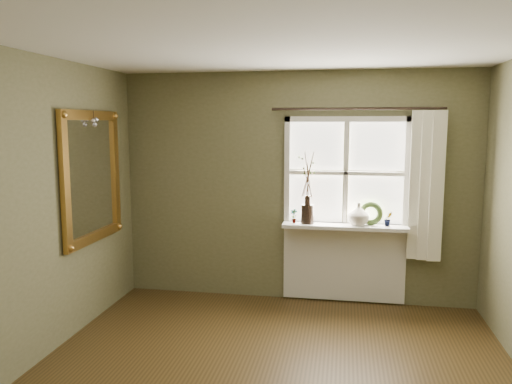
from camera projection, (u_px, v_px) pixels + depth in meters
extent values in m
plane|color=silver|center=(265.00, 35.00, 3.28)|extent=(4.50, 4.50, 0.00)
cube|color=#646242|center=(297.00, 187.00, 5.70)|extent=(4.00, 0.10, 2.60)
cube|color=#646242|center=(0.00, 219.00, 3.81)|extent=(0.10, 4.50, 2.60)
cube|color=silver|center=(344.00, 225.00, 5.58)|extent=(1.36, 0.06, 0.06)
cube|color=silver|center=(347.00, 119.00, 5.42)|extent=(1.36, 0.06, 0.06)
cube|color=silver|center=(287.00, 172.00, 5.61)|extent=(0.06, 0.06, 1.24)
cube|color=silver|center=(407.00, 174.00, 5.39)|extent=(0.06, 0.06, 1.24)
cube|color=silver|center=(346.00, 173.00, 5.50)|extent=(1.24, 0.05, 0.04)
cube|color=silver|center=(346.00, 173.00, 5.50)|extent=(0.04, 0.05, 1.12)
cube|color=white|center=(317.00, 146.00, 5.54)|extent=(0.59, 0.01, 0.53)
cube|color=white|center=(377.00, 146.00, 5.43)|extent=(0.59, 0.01, 0.53)
cube|color=white|center=(316.00, 198.00, 5.62)|extent=(0.59, 0.01, 0.53)
cube|color=white|center=(375.00, 200.00, 5.51)|extent=(0.59, 0.01, 0.53)
cube|color=silver|center=(344.00, 226.00, 5.48)|extent=(1.36, 0.26, 0.04)
cube|color=silver|center=(344.00, 263.00, 5.65)|extent=(1.36, 0.04, 0.88)
cylinder|color=black|center=(307.00, 214.00, 5.53)|extent=(0.19, 0.19, 0.21)
imported|color=beige|center=(358.00, 214.00, 5.43)|extent=(0.27, 0.27, 0.25)
torus|color=#364D22|center=(371.00, 216.00, 5.45)|extent=(0.27, 0.14, 0.27)
imported|color=#364D22|center=(294.00, 216.00, 5.56)|extent=(0.10, 0.08, 0.16)
imported|color=#364D22|center=(388.00, 219.00, 5.39)|extent=(0.10, 0.09, 0.16)
cube|color=white|center=(426.00, 186.00, 5.28)|extent=(0.36, 0.12, 1.59)
cylinder|color=black|center=(357.00, 109.00, 5.34)|extent=(1.84, 0.03, 0.03)
cube|color=white|center=(92.00, 177.00, 5.01)|extent=(0.02, 0.92, 1.13)
cube|color=#A47430|center=(90.00, 115.00, 4.93)|extent=(0.05, 1.11, 0.10)
cube|color=#A47430|center=(95.00, 236.00, 5.09)|extent=(0.05, 1.11, 0.10)
cube|color=#A47430|center=(65.00, 183.00, 4.52)|extent=(0.05, 0.10, 1.13)
cube|color=#A47430|center=(115.00, 172.00, 5.50)|extent=(0.05, 0.10, 1.13)
sphere|color=silver|center=(93.00, 121.00, 4.90)|extent=(0.04, 0.04, 0.04)
sphere|color=silver|center=(95.00, 125.00, 4.93)|extent=(0.04, 0.04, 0.04)
sphere|color=silver|center=(96.00, 120.00, 4.95)|extent=(0.04, 0.04, 0.04)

